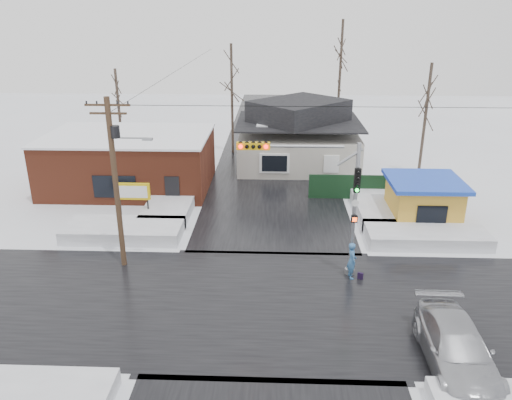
{
  "coord_description": "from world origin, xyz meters",
  "views": [
    {
      "loc": [
        0.04,
        -20.01,
        12.93
      ],
      "look_at": [
        -0.98,
        5.69,
        3.0
      ],
      "focal_mm": 35.0,
      "sensor_mm": 36.0,
      "label": 1
    }
  ],
  "objects_px": {
    "utility_pole": "(116,174)",
    "marquee_sign": "(133,193)",
    "kiosk": "(423,201)",
    "car": "(456,348)",
    "pedestrian": "(352,261)",
    "traffic_signal": "(324,192)"
  },
  "relations": [
    {
      "from": "pedestrian",
      "to": "car",
      "type": "bearing_deg",
      "value": -162.71
    },
    {
      "from": "utility_pole",
      "to": "marquee_sign",
      "type": "xyz_separation_m",
      "value": [
        -1.07,
        5.99,
        -3.19
      ]
    },
    {
      "from": "pedestrian",
      "to": "car",
      "type": "xyz_separation_m",
      "value": [
        3.05,
        -6.63,
        -0.13
      ]
    },
    {
      "from": "kiosk",
      "to": "car",
      "type": "height_order",
      "value": "kiosk"
    },
    {
      "from": "marquee_sign",
      "to": "kiosk",
      "type": "height_order",
      "value": "kiosk"
    },
    {
      "from": "pedestrian",
      "to": "car",
      "type": "height_order",
      "value": "pedestrian"
    },
    {
      "from": "utility_pole",
      "to": "pedestrian",
      "type": "height_order",
      "value": "utility_pole"
    },
    {
      "from": "marquee_sign",
      "to": "kiosk",
      "type": "relative_size",
      "value": 0.55
    },
    {
      "from": "traffic_signal",
      "to": "car",
      "type": "relative_size",
      "value": 1.21
    },
    {
      "from": "car",
      "to": "pedestrian",
      "type": "bearing_deg",
      "value": 116.05
    },
    {
      "from": "utility_pole",
      "to": "car",
      "type": "height_order",
      "value": "utility_pole"
    },
    {
      "from": "kiosk",
      "to": "utility_pole",
      "type": "bearing_deg",
      "value": -159.56
    },
    {
      "from": "traffic_signal",
      "to": "car",
      "type": "bearing_deg",
      "value": -56.62
    },
    {
      "from": "traffic_signal",
      "to": "pedestrian",
      "type": "xyz_separation_m",
      "value": [
        1.57,
        -0.37,
        -3.57
      ]
    },
    {
      "from": "traffic_signal",
      "to": "car",
      "type": "xyz_separation_m",
      "value": [
        4.62,
        -7.01,
        -3.7
      ]
    },
    {
      "from": "traffic_signal",
      "to": "marquee_sign",
      "type": "xyz_separation_m",
      "value": [
        -11.43,
        6.53,
        -2.62
      ]
    },
    {
      "from": "kiosk",
      "to": "car",
      "type": "bearing_deg",
      "value": -99.91
    },
    {
      "from": "marquee_sign",
      "to": "pedestrian",
      "type": "distance_m",
      "value": 14.75
    },
    {
      "from": "traffic_signal",
      "to": "utility_pole",
      "type": "bearing_deg",
      "value": 177.05
    },
    {
      "from": "traffic_signal",
      "to": "kiosk",
      "type": "distance_m",
      "value": 10.43
    },
    {
      "from": "kiosk",
      "to": "pedestrian",
      "type": "height_order",
      "value": "kiosk"
    },
    {
      "from": "kiosk",
      "to": "marquee_sign",
      "type": "bearing_deg",
      "value": -178.45
    }
  ]
}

